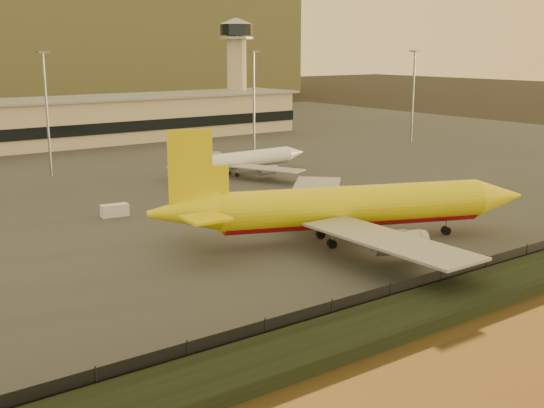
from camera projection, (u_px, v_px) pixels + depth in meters
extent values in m
plane|color=black|center=(348.00, 264.00, 84.68)|extent=(900.00, 900.00, 0.00)
cube|color=black|center=(458.00, 299.00, 71.16)|extent=(320.00, 7.00, 1.40)
cube|color=#2D2D2D|center=(72.00, 162.00, 159.32)|extent=(320.00, 220.00, 0.20)
cube|color=black|center=(429.00, 283.00, 74.17)|extent=(300.00, 0.05, 2.20)
cube|color=tan|center=(30.00, 125.00, 181.53)|extent=(160.00, 22.00, 12.00)
cube|color=black|center=(44.00, 133.00, 172.95)|extent=(160.00, 0.60, 3.00)
cube|color=gray|center=(29.00, 101.00, 180.12)|extent=(164.00, 24.00, 0.60)
cylinder|color=tan|center=(237.00, 82.00, 224.57)|extent=(6.40, 6.40, 30.00)
cylinder|color=black|center=(236.00, 30.00, 220.82)|extent=(10.40, 10.40, 3.50)
cone|color=gray|center=(236.00, 21.00, 220.21)|extent=(11.20, 11.20, 2.00)
cylinder|color=gray|center=(236.00, 38.00, 221.39)|extent=(11.20, 11.20, 0.80)
cylinder|color=slate|center=(47.00, 116.00, 138.94)|extent=(0.50, 0.50, 25.00)
cube|color=slate|center=(42.00, 52.00, 136.10)|extent=(2.20, 2.20, 0.40)
cylinder|color=slate|center=(254.00, 105.00, 166.19)|extent=(0.50, 0.50, 25.00)
cube|color=slate|center=(254.00, 52.00, 163.35)|extent=(2.20, 2.20, 0.40)
cylinder|color=slate|center=(413.00, 98.00, 190.29)|extent=(0.50, 0.50, 25.00)
cube|color=slate|center=(415.00, 51.00, 187.45)|extent=(2.20, 2.20, 0.40)
cube|color=brown|center=(67.00, 32.00, 395.92)|extent=(220.00, 160.00, 70.00)
cylinder|color=yellow|center=(354.00, 205.00, 92.99)|extent=(36.46, 18.94, 5.37)
cylinder|color=#AC0913|center=(353.00, 212.00, 93.20)|extent=(35.06, 17.46, 4.19)
cone|color=yellow|center=(498.00, 197.00, 98.29)|extent=(8.71, 7.69, 5.37)
cone|color=yellow|center=(183.00, 212.00, 87.36)|extent=(10.63, 8.47, 5.37)
cube|color=yellow|center=(190.00, 166.00, 86.28)|extent=(5.42, 2.53, 9.39)
cube|color=yellow|center=(194.00, 199.00, 92.83)|extent=(7.23, 7.23, 0.32)
cube|color=yellow|center=(206.00, 218.00, 82.69)|extent=(5.51, 5.45, 0.32)
cube|color=gray|center=(314.00, 191.00, 106.47)|extent=(21.35, 21.71, 0.32)
cylinder|color=gray|center=(337.00, 205.00, 104.12)|extent=(6.85, 5.06, 2.95)
cube|color=gray|center=(389.00, 240.00, 79.45)|extent=(7.26, 23.24, 0.32)
cylinder|color=gray|center=(396.00, 243.00, 83.69)|extent=(6.85, 5.06, 2.95)
cylinder|color=black|center=(446.00, 230.00, 97.39)|extent=(1.45, 1.31, 1.18)
cylinder|color=slate|center=(446.00, 226.00, 97.25)|extent=(0.21, 0.21, 2.42)
cylinder|color=black|center=(332.00, 244.00, 90.80)|extent=(1.45, 1.31, 1.18)
cylinder|color=slate|center=(332.00, 239.00, 90.66)|extent=(0.21, 0.21, 2.42)
cylinder|color=black|center=(321.00, 234.00, 95.36)|extent=(1.45, 1.31, 1.18)
cylinder|color=slate|center=(321.00, 230.00, 95.22)|extent=(0.21, 0.21, 2.42)
cylinder|color=silver|center=(243.00, 159.00, 143.26)|extent=(24.22, 4.31, 3.35)
cylinder|color=gray|center=(243.00, 162.00, 143.39)|extent=(23.52, 3.54, 2.61)
cone|color=silver|center=(295.00, 153.00, 152.00)|extent=(4.82, 3.53, 3.35)
cone|color=silver|center=(181.00, 166.00, 134.05)|extent=(6.15, 3.58, 3.35)
cube|color=black|center=(183.00, 147.00, 133.63)|extent=(3.69, 0.41, 5.86)
cube|color=silver|center=(178.00, 162.00, 137.36)|extent=(4.08, 3.97, 0.20)
cube|color=silver|center=(196.00, 166.00, 132.26)|extent=(4.24, 4.14, 0.20)
cube|color=gray|center=(216.00, 157.00, 150.00)|extent=(9.49, 15.76, 0.20)
cylinder|color=gray|center=(228.00, 162.00, 149.50)|extent=(4.09, 2.00, 1.84)
cube|color=gray|center=(267.00, 168.00, 135.96)|extent=(10.47, 15.66, 0.20)
cylinder|color=gray|center=(267.00, 170.00, 138.91)|extent=(4.09, 2.00, 1.84)
cylinder|color=black|center=(277.00, 168.00, 149.48)|extent=(0.76, 0.61, 0.74)
cylinder|color=slate|center=(277.00, 166.00, 149.39)|extent=(0.18, 0.18, 1.51)
cylinder|color=black|center=(237.00, 175.00, 141.21)|extent=(0.76, 0.61, 0.74)
cylinder|color=slate|center=(237.00, 173.00, 141.13)|extent=(0.18, 0.18, 1.51)
cylinder|color=black|center=(229.00, 173.00, 143.51)|extent=(0.76, 0.61, 0.74)
cylinder|color=slate|center=(229.00, 171.00, 143.42)|extent=(0.18, 0.18, 1.51)
cube|color=yellow|center=(333.00, 192.00, 121.79)|extent=(4.29, 2.95, 1.77)
cube|color=silver|center=(115.00, 210.00, 107.82)|extent=(4.50, 2.56, 1.91)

